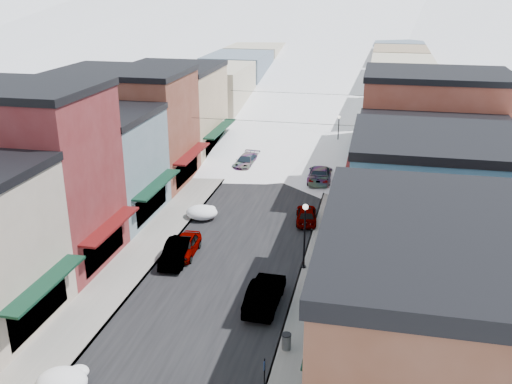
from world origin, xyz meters
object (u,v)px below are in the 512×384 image
at_px(car_silver_sedan, 185,245).
at_px(streetlamp_near, 305,228).
at_px(car_green_sedan, 265,293).
at_px(car_dark_hatch, 176,252).
at_px(trash_can, 286,341).

xyz_separation_m(car_silver_sedan, streetlamp_near, (8.70, -0.46, 2.39)).
bearing_deg(car_green_sedan, streetlamp_near, -107.34).
bearing_deg(streetlamp_near, car_green_sedan, -108.36).
bearing_deg(car_dark_hatch, trash_can, -47.96).
distance_m(car_dark_hatch, trash_can, 12.71).
xyz_separation_m(car_silver_sedan, car_dark_hatch, (-0.25, -1.18, 0.03)).
relative_size(car_dark_hatch, streetlamp_near, 0.95).
xyz_separation_m(car_dark_hatch, trash_can, (9.28, -8.69, -0.12)).
distance_m(car_dark_hatch, streetlamp_near, 9.28).
bearing_deg(trash_can, car_silver_sedan, 132.49).
height_order(car_silver_sedan, trash_can, car_silver_sedan).
height_order(car_silver_sedan, car_dark_hatch, car_dark_hatch).
height_order(car_silver_sedan, streetlamp_near, streetlamp_near).
xyz_separation_m(car_dark_hatch, streetlamp_near, (8.95, 0.71, 2.36)).
bearing_deg(car_dark_hatch, car_silver_sedan, 73.19).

